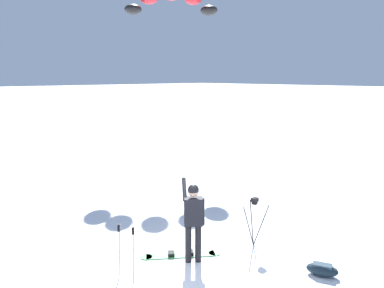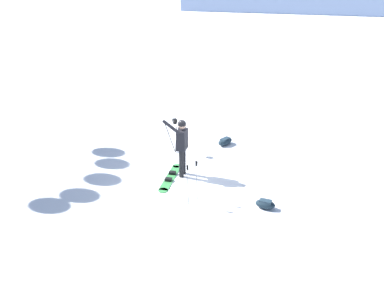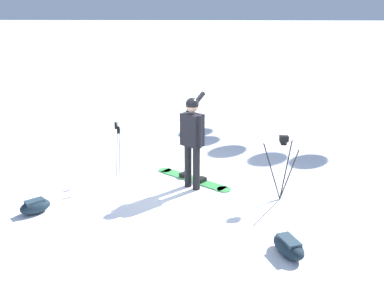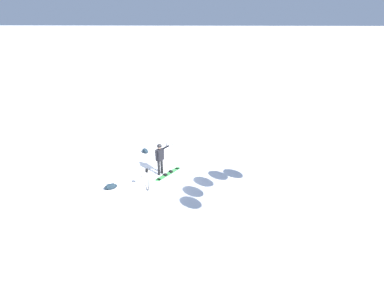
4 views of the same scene
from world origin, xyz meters
name	(u,v)px [view 1 (image 1 of 4)]	position (x,y,z in m)	size (l,w,h in m)	color
ground_plane	(192,274)	(0.00, 0.00, 0.00)	(300.00, 300.00, 0.00)	white
snowboarder	(193,214)	(0.39, -0.40, 1.11)	(0.79, 0.47, 1.82)	black
snowboard	(181,255)	(0.79, -0.38, 0.02)	(1.22, 1.56, 0.10)	#3F994C
traction_kite	(171,3)	(8.73, -6.95, 7.44)	(3.62, 4.08, 1.09)	black
camera_tripod	(254,211)	(-0.02, -2.05, 0.88)	(0.58, 0.60, 1.22)	#262628
gear_bag_small	(322,269)	(-1.90, -1.92, 0.13)	(0.72, 0.55, 0.25)	#192833
ski_poles	(126,245)	(0.74, 1.13, 0.77)	(0.37, 0.23, 1.16)	gray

